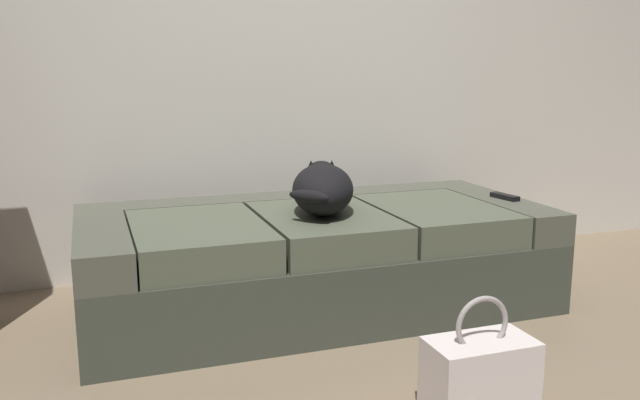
{
  "coord_description": "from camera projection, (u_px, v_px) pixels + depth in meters",
  "views": [
    {
      "loc": [
        -0.91,
        -1.51,
        1.03
      ],
      "look_at": [
        0.0,
        1.08,
        0.48
      ],
      "focal_mm": 37.36,
      "sensor_mm": 36.0,
      "label": 1
    }
  ],
  "objects": [
    {
      "name": "handbag",
      "position": [
        480.0,
        376.0,
        1.99
      ],
      "size": [
        0.32,
        0.18,
        0.38
      ],
      "color": "silver",
      "rests_on": "ground"
    },
    {
      "name": "dog_dark",
      "position": [
        321.0,
        187.0,
        2.79
      ],
      "size": [
        0.39,
        0.58,
        0.2
      ],
      "color": "black",
      "rests_on": "couch"
    },
    {
      "name": "couch",
      "position": [
        316.0,
        258.0,
        2.9
      ],
      "size": [
        1.97,
        0.92,
        0.43
      ],
      "color": "#3C4035",
      "rests_on": "ground"
    },
    {
      "name": "tv_remote",
      "position": [
        505.0,
        197.0,
        3.08
      ],
      "size": [
        0.07,
        0.16,
        0.02
      ],
      "primitive_type": "cube",
      "rotation": [
        0.0,
        0.0,
        0.17
      ],
      "color": "black",
      "rests_on": "couch"
    }
  ]
}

